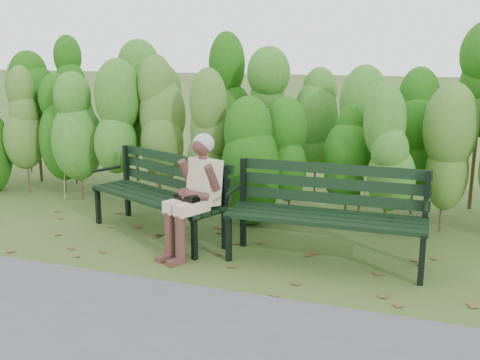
% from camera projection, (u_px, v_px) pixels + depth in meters
% --- Properties ---
extents(ground, '(80.00, 80.00, 0.00)m').
position_uv_depth(ground, '(229.00, 253.00, 6.18)').
color(ground, '#3B5320').
extents(footpath, '(60.00, 2.50, 0.01)m').
position_uv_depth(footpath, '(125.00, 353.00, 4.16)').
color(footpath, '#474749').
rests_on(footpath, ground).
extents(hedge_band, '(11.04, 1.67, 2.42)m').
position_uv_depth(hedge_band, '(277.00, 119.00, 7.59)').
color(hedge_band, '#47381E').
rests_on(hedge_band, ground).
extents(leaf_litter, '(5.88, 1.99, 0.01)m').
position_uv_depth(leaf_litter, '(245.00, 256.00, 6.07)').
color(leaf_litter, brown).
rests_on(leaf_litter, ground).
extents(bench_left, '(2.00, 1.34, 0.96)m').
position_uv_depth(bench_left, '(163.00, 188.00, 6.71)').
color(bench_left, black).
rests_on(bench_left, ground).
extents(bench_right, '(2.04, 0.69, 1.02)m').
position_uv_depth(bench_right, '(327.00, 206.00, 5.84)').
color(bench_right, black).
rests_on(bench_right, ground).
extents(seated_woman, '(0.61, 0.79, 1.32)m').
position_uv_depth(seated_woman, '(195.00, 187.00, 6.00)').
color(seated_woman, beige).
rests_on(seated_woman, ground).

